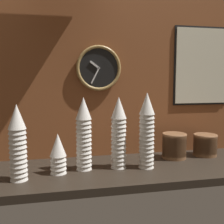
% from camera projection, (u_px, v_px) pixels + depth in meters
% --- Properties ---
extents(ground_plane, '(1.60, 0.56, 0.04)m').
position_uv_depth(ground_plane, '(131.00, 169.00, 1.56)').
color(ground_plane, black).
extents(wall_tiled_back, '(1.60, 0.03, 1.05)m').
position_uv_depth(wall_tiled_back, '(120.00, 72.00, 1.76)').
color(wall_tiled_back, brown).
rests_on(wall_tiled_back, ground_plane).
extents(cup_stack_center, '(0.08, 0.08, 0.39)m').
position_uv_depth(cup_stack_center, '(119.00, 133.00, 1.51)').
color(cup_stack_center, white).
rests_on(cup_stack_center, ground_plane).
extents(cup_stack_center_left, '(0.08, 0.08, 0.39)m').
position_uv_depth(cup_stack_center_left, '(84.00, 134.00, 1.49)').
color(cup_stack_center_left, white).
rests_on(cup_stack_center_left, ground_plane).
extents(cup_stack_center_right, '(0.08, 0.08, 0.41)m').
position_uv_depth(cup_stack_center_right, '(147.00, 130.00, 1.51)').
color(cup_stack_center_right, white).
rests_on(cup_stack_center_right, ground_plane).
extents(cup_stack_left, '(0.08, 0.08, 0.21)m').
position_uv_depth(cup_stack_left, '(58.00, 154.00, 1.43)').
color(cup_stack_left, white).
rests_on(cup_stack_left, ground_plane).
extents(cup_stack_far_left, '(0.08, 0.08, 0.37)m').
position_uv_depth(cup_stack_far_left, '(18.00, 143.00, 1.32)').
color(cup_stack_far_left, white).
rests_on(cup_stack_far_left, ground_plane).
extents(bowl_stack_far_right, '(0.15, 0.15, 0.14)m').
position_uv_depth(bowl_stack_far_right, '(205.00, 144.00, 1.77)').
color(bowl_stack_far_right, brown).
rests_on(bowl_stack_far_right, ground_plane).
extents(bowl_stack_right, '(0.15, 0.15, 0.15)m').
position_uv_depth(bowl_stack_right, '(174.00, 145.00, 1.71)').
color(bowl_stack_right, brown).
rests_on(bowl_stack_right, ground_plane).
extents(wall_clock, '(0.27, 0.03, 0.27)m').
position_uv_depth(wall_clock, '(99.00, 68.00, 1.70)').
color(wall_clock, black).
extents(menu_board, '(0.39, 0.01, 0.51)m').
position_uv_depth(menu_board, '(201.00, 66.00, 1.85)').
color(menu_board, black).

